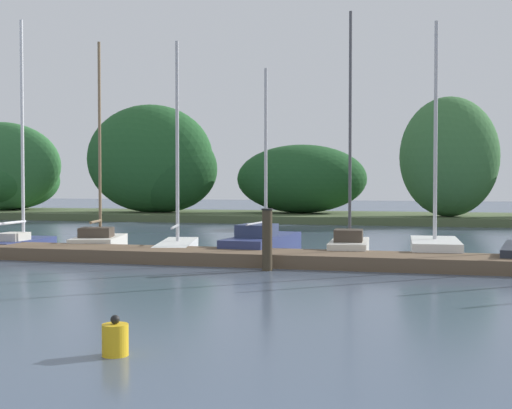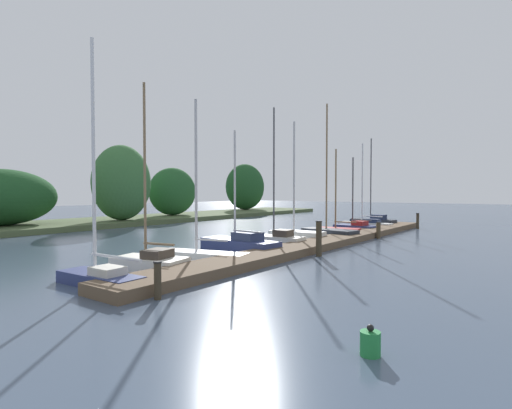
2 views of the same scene
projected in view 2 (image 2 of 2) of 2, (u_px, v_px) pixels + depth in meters
name	position (u px, v px, depth m)	size (l,w,h in m)	color
dock_pier	(330.00, 241.00, 21.28)	(27.15, 1.80, 0.35)	brown
sailboat_0	(98.00, 272.00, 12.05)	(1.12, 3.61, 7.38)	navy
sailboat_1	(148.00, 260.00, 14.39)	(1.89, 2.97, 6.69)	silver
sailboat_2	(199.00, 252.00, 16.55)	(1.91, 4.20, 6.59)	white
sailboat_3	(238.00, 243.00, 18.85)	(1.64, 4.43, 5.67)	navy
sailboat_4	(276.00, 238.00, 20.75)	(1.22, 3.03, 7.13)	silver
sailboat_5	(295.00, 234.00, 22.85)	(1.46, 3.28, 6.76)	white
sailboat_6	(328.00, 231.00, 24.27)	(1.69, 3.70, 8.07)	#232833
sailboat_7	(337.00, 230.00, 26.21)	(1.75, 3.00, 5.57)	maroon
sailboat_8	(354.00, 227.00, 28.09)	(1.58, 3.16, 5.19)	navy
sailboat_9	(364.00, 223.00, 30.87)	(1.21, 4.31, 6.48)	white
sailboat_10	(372.00, 221.00, 32.45)	(1.55, 3.83, 7.08)	#232833
mooring_piling_0	(158.00, 280.00, 10.50)	(0.22, 0.22, 1.00)	#3D3323
mooring_piling_1	(319.00, 238.00, 17.44)	(0.29, 0.29, 1.55)	#3D3323
mooring_piling_2	(378.00, 230.00, 24.06)	(0.29, 0.29, 0.98)	#4C3D28
mooring_piling_3	(418.00, 221.00, 30.01)	(0.24, 0.24, 1.19)	#3D3323
channel_buoy_1	(370.00, 343.00, 6.92)	(0.35, 0.35, 0.55)	#23843D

